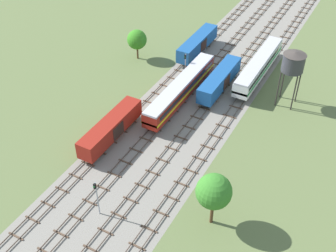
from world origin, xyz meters
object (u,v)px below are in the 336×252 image
Objects in this scene: freight_boxcar_centre_left_mid at (220,79)px; signal_post_near at (97,195)px; passenger_coach_left_near at (181,89)px; diesel_railcar_centre_midfar at (259,66)px; freight_boxcar_far_left_far at (198,43)px; signal_post_nearest at (185,64)px; water_tower at (294,62)px; freight_boxcar_far_left_nearest at (111,128)px.

signal_post_near is (-2.37, -34.36, 1.26)m from freight_boxcar_centre_left_mid.
diesel_railcar_centre_midfar is (9.46, 13.99, -0.02)m from passenger_coach_left_near.
passenger_coach_left_near reaches higher than freight_boxcar_far_left_far.
signal_post_nearest is at bearing 110.39° from passenger_coach_left_near.
water_tower reaches higher than freight_boxcar_far_left_far.
freight_boxcar_centre_left_mid is at bearing 52.77° from passenger_coach_left_near.
freight_boxcar_far_left_far is (-4.72, 16.75, -0.16)m from passenger_coach_left_near.
signal_post_nearest is (-2.36, 6.36, 0.99)m from passenger_coach_left_near.
diesel_railcar_centre_midfar is 14.45m from freight_boxcar_far_left_far.
freight_boxcar_far_left_nearest is 15.52m from passenger_coach_left_near.
diesel_railcar_centre_midfar is at bearing 55.93° from passenger_coach_left_near.
signal_post_near reaches higher than signal_post_nearest.
water_tower is 39.35m from signal_post_near.
freight_boxcar_centre_left_mid is at bearing -170.59° from water_tower.
diesel_railcar_centre_midfar is 14.10m from signal_post_nearest.
signal_post_near reaches higher than freight_boxcar_far_left_nearest.
diesel_railcar_centre_midfar is at bearing 58.65° from freight_boxcar_centre_left_mid.
freight_boxcar_far_left_far is 10.72m from signal_post_nearest.
passenger_coach_left_near is at bearing -127.23° from freight_boxcar_centre_left_mid.
diesel_railcar_centre_midfar is 1.46× the size of freight_boxcar_far_left_far.
diesel_railcar_centre_midfar reaches higher than freight_boxcar_far_left_nearest.
diesel_railcar_centre_midfar is (14.18, 28.77, 0.15)m from freight_boxcar_far_left_nearest.
freight_boxcar_centre_left_mid is 2.45× the size of signal_post_nearest.
freight_boxcar_far_left_nearest is at bearing 117.98° from signal_post_near.
water_tower is at bearing 68.47° from signal_post_near.
passenger_coach_left_near reaches higher than freight_boxcar_centre_left_mid.
freight_boxcar_far_left_far is at bearing 158.28° from water_tower.
passenger_coach_left_near reaches higher than freight_boxcar_far_left_nearest.
freight_boxcar_far_left_far is (0.00, 31.54, 0.00)m from freight_boxcar_far_left_nearest.
freight_boxcar_far_left_nearest is 2.37× the size of signal_post_near.
freight_boxcar_far_left_far is at bearing 131.96° from freight_boxcar_centre_left_mid.
freight_boxcar_centre_left_mid is 34.47m from signal_post_near.
freight_boxcar_centre_left_mid is 14.15m from freight_boxcar_far_left_far.
diesel_railcar_centre_midfar is (4.72, 7.75, 0.15)m from freight_boxcar_centre_left_mid.
passenger_coach_left_near is 19.49m from water_tower.
water_tower is at bearing 9.41° from freight_boxcar_centre_left_mid.
signal_post_near is (4.73, -34.49, 0.11)m from signal_post_nearest.
signal_post_nearest is 34.82m from signal_post_near.
freight_boxcar_centre_left_mid is 7.20m from signal_post_nearest.
diesel_railcar_centre_midfar is 3.59× the size of signal_post_nearest.
diesel_railcar_centre_midfar reaches higher than freight_boxcar_far_left_far.
freight_boxcar_far_left_nearest and freight_boxcar_far_left_far have the same top height.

